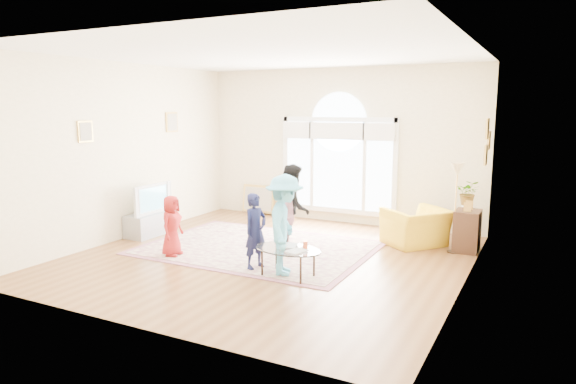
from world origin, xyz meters
The scene contains 18 objects.
ground centered at (0.00, 0.00, 0.00)m, with size 6.00×6.00×0.00m, color brown.
room_shell centered at (0.01, 2.83, 1.57)m, with size 6.00×6.00×6.00m.
area_rug centered at (-0.44, 0.40, 0.01)m, with size 3.60×2.60×0.02m, color beige.
rug_border centered at (-0.44, 0.40, 0.01)m, with size 3.80×2.80×0.01m, color #925769.
tv_console centered at (-2.75, 0.30, 0.21)m, with size 0.45×1.00×0.42m, color gray.
television centered at (-2.74, 0.30, 0.70)m, with size 0.16×0.98×0.56m.
coffee_table centered at (0.71, -0.71, 0.40)m, with size 1.07×0.74×0.54m.
armchair centered at (1.93, 1.83, 0.33)m, with size 1.00×0.87×0.65m, color gold.
side_cabinet centered at (2.78, 1.85, 0.35)m, with size 0.40×0.50×0.70m, color black.
floor_lamp centered at (2.60, 1.67, 1.28)m, with size 0.31×0.31×1.51m.
plant_pedestal centered at (2.70, 2.35, 0.35)m, with size 0.20×0.20×0.70m, color white.
potted_plant centered at (2.70, 2.35, 0.92)m, with size 0.40×0.35×0.44m, color #33722D.
leaning_picture centered at (-1.88, 2.90, 0.00)m, with size 0.80×0.05×0.62m, color tan.
child_red centered at (-1.43, -0.65, 0.51)m, with size 0.48×0.31×0.99m, color maroon.
child_navy centered at (0.11, -0.60, 0.58)m, with size 0.41×0.27×1.13m, color #15183D.
child_black centered at (0.15, 0.58, 0.74)m, with size 0.70×0.55×1.45m, color black.
child_pink centered at (0.18, 0.28, 0.61)m, with size 0.69×0.29×1.18m, color pink.
child_blue centered at (0.63, -0.65, 0.74)m, with size 0.93×0.54×1.45m, color #5BC2EC.
Camera 1 is at (3.92, -6.98, 2.40)m, focal length 32.00 mm.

